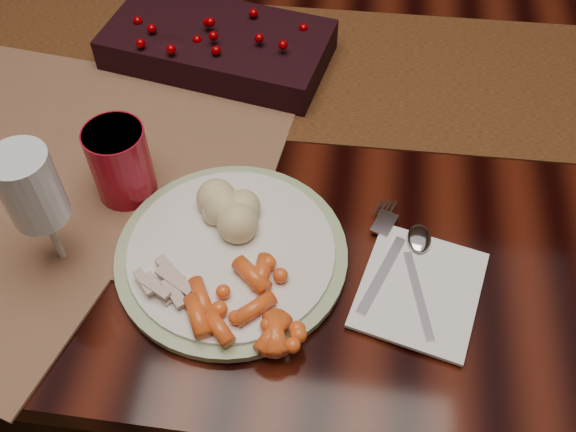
# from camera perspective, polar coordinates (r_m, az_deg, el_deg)

# --- Properties ---
(floor) EXTENTS (5.00, 5.00, 0.00)m
(floor) POSITION_cam_1_polar(r_m,az_deg,el_deg) (1.55, 0.02, -10.75)
(floor) COLOR black
(floor) RESTS_ON ground
(dining_table) EXTENTS (1.80, 1.00, 0.75)m
(dining_table) POSITION_cam_1_polar(r_m,az_deg,el_deg) (1.23, 0.02, -2.70)
(dining_table) COLOR black
(dining_table) RESTS_ON floor
(table_runner) EXTENTS (1.52, 0.35, 0.00)m
(table_runner) POSITION_cam_1_polar(r_m,az_deg,el_deg) (1.00, -2.37, 13.21)
(table_runner) COLOR #362205
(table_runner) RESTS_ON dining_table
(centerpiece) EXTENTS (0.35, 0.23, 0.07)m
(centerpiece) POSITION_cam_1_polar(r_m,az_deg,el_deg) (1.00, -6.28, 15.26)
(centerpiece) COLOR black
(centerpiece) RESTS_ON table_runner
(placemat_main) EXTENTS (0.53, 0.41, 0.00)m
(placemat_main) POSITION_cam_1_polar(r_m,az_deg,el_deg) (0.90, -16.87, 5.22)
(placemat_main) COLOR brown
(placemat_main) RESTS_ON dining_table
(dinner_plate) EXTENTS (0.31, 0.31, 0.02)m
(dinner_plate) POSITION_cam_1_polar(r_m,az_deg,el_deg) (0.75, -5.05, -3.29)
(dinner_plate) COLOR white
(dinner_plate) RESTS_ON placemat_main
(baby_carrots) EXTENTS (0.13, 0.12, 0.02)m
(baby_carrots) POSITION_cam_1_polar(r_m,az_deg,el_deg) (0.70, -4.42, -7.24)
(baby_carrots) COLOR #E3551C
(baby_carrots) RESTS_ON dinner_plate
(mashed_potatoes) EXTENTS (0.10, 0.09, 0.05)m
(mashed_potatoes) POSITION_cam_1_polar(r_m,az_deg,el_deg) (0.76, -5.03, 0.77)
(mashed_potatoes) COLOR beige
(mashed_potatoes) RESTS_ON dinner_plate
(turkey_shreds) EXTENTS (0.09, 0.08, 0.02)m
(turkey_shreds) POSITION_cam_1_polar(r_m,az_deg,el_deg) (0.73, -11.21, -5.55)
(turkey_shreds) COLOR beige
(turkey_shreds) RESTS_ON dinner_plate
(napkin) EXTENTS (0.16, 0.18, 0.01)m
(napkin) POSITION_cam_1_polar(r_m,az_deg,el_deg) (0.75, 11.62, -6.40)
(napkin) COLOR white
(napkin) RESTS_ON placemat_main
(fork) EXTENTS (0.07, 0.15, 0.00)m
(fork) POSITION_cam_1_polar(r_m,az_deg,el_deg) (0.75, 8.37, -3.98)
(fork) COLOR white
(fork) RESTS_ON napkin
(spoon) EXTENTS (0.06, 0.15, 0.00)m
(spoon) POSITION_cam_1_polar(r_m,az_deg,el_deg) (0.75, 11.53, -5.29)
(spoon) COLOR #BABABA
(spoon) RESTS_ON napkin
(red_cup) EXTENTS (0.08, 0.08, 0.10)m
(red_cup) POSITION_cam_1_polar(r_m,az_deg,el_deg) (0.81, -14.66, 4.62)
(red_cup) COLOR maroon
(red_cup) RESTS_ON placemat_main
(wine_glass) EXTENTS (0.07, 0.07, 0.17)m
(wine_glass) POSITION_cam_1_polar(r_m,az_deg,el_deg) (0.74, -21.02, 0.29)
(wine_glass) COLOR #9DB4C5
(wine_glass) RESTS_ON dining_table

